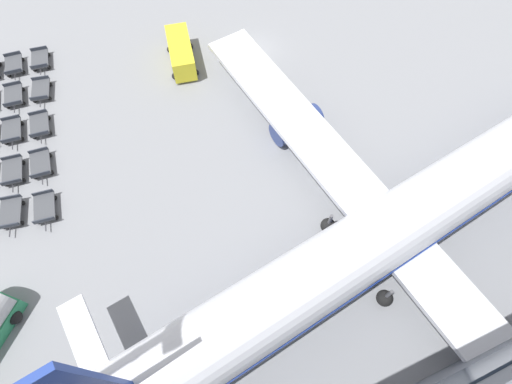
{
  "coord_description": "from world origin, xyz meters",
  "views": [
    {
      "loc": [
        27.58,
        -11.83,
        26.67
      ],
      "look_at": [
        14.94,
        -6.35,
        1.78
      ],
      "focal_mm": 28.0,
      "sensor_mm": 36.0,
      "label": 1
    }
  ],
  "objects_px": {
    "baggage_dolly_row_mid_a_col_c": "(12,131)",
    "baggage_dolly_row_mid_b_col_d": "(41,164)",
    "baggage_dolly_row_mid_b_col_c": "(40,125)",
    "baggage_dolly_row_mid_b_col_e": "(45,208)",
    "airplane": "(408,219)",
    "baggage_dolly_row_mid_b_col_b": "(41,90)",
    "baggage_dolly_row_mid_a_col_b": "(14,96)",
    "baggage_dolly_row_mid_a_col_d": "(13,171)",
    "baggage_dolly_row_mid_a_col_e": "(11,213)",
    "service_van": "(181,53)",
    "baggage_dolly_row_mid_b_col_a": "(40,60)",
    "baggage_dolly_row_mid_a_col_a": "(14,65)"
  },
  "relations": [
    {
      "from": "baggage_dolly_row_mid_a_col_c",
      "to": "baggage_dolly_row_mid_b_col_d",
      "type": "xyz_separation_m",
      "value": [
        4.27,
        1.65,
        0.0
      ]
    },
    {
      "from": "baggage_dolly_row_mid_b_col_c",
      "to": "baggage_dolly_row_mid_b_col_e",
      "type": "bearing_deg",
      "value": -6.21
    },
    {
      "from": "airplane",
      "to": "baggage_dolly_row_mid_b_col_b",
      "type": "bearing_deg",
      "value": -138.83
    },
    {
      "from": "airplane",
      "to": "baggage_dolly_row_mid_a_col_b",
      "type": "bearing_deg",
      "value": -136.22
    },
    {
      "from": "airplane",
      "to": "baggage_dolly_row_mid_a_col_d",
      "type": "distance_m",
      "value": 29.33
    },
    {
      "from": "baggage_dolly_row_mid_a_col_b",
      "to": "baggage_dolly_row_mid_b_col_b",
      "type": "xyz_separation_m",
      "value": [
        0.27,
        2.27,
        0.0
      ]
    },
    {
      "from": "baggage_dolly_row_mid_a_col_e",
      "to": "baggage_dolly_row_mid_a_col_c",
      "type": "bearing_deg",
      "value": 172.6
    },
    {
      "from": "baggage_dolly_row_mid_a_col_d",
      "to": "baggage_dolly_row_mid_a_col_e",
      "type": "bearing_deg",
      "value": -8.7
    },
    {
      "from": "service_van",
      "to": "baggage_dolly_row_mid_a_col_e",
      "type": "distance_m",
      "value": 19.26
    },
    {
      "from": "baggage_dolly_row_mid_b_col_b",
      "to": "baggage_dolly_row_mid_b_col_a",
      "type": "bearing_deg",
      "value": 172.17
    },
    {
      "from": "baggage_dolly_row_mid_b_col_a",
      "to": "baggage_dolly_row_mid_b_col_c",
      "type": "bearing_deg",
      "value": -8.97
    },
    {
      "from": "baggage_dolly_row_mid_a_col_b",
      "to": "baggage_dolly_row_mid_b_col_b",
      "type": "relative_size",
      "value": 0.99
    },
    {
      "from": "baggage_dolly_row_mid_a_col_a",
      "to": "baggage_dolly_row_mid_b_col_c",
      "type": "height_order",
      "value": "same"
    },
    {
      "from": "service_van",
      "to": "baggage_dolly_row_mid_a_col_a",
      "type": "bearing_deg",
      "value": -110.77
    },
    {
      "from": "service_van",
      "to": "baggage_dolly_row_mid_b_col_b",
      "type": "distance_m",
      "value": 12.65
    },
    {
      "from": "baggage_dolly_row_mid_a_col_b",
      "to": "baggage_dolly_row_mid_b_col_d",
      "type": "distance_m",
      "value": 8.2
    },
    {
      "from": "baggage_dolly_row_mid_b_col_b",
      "to": "baggage_dolly_row_mid_b_col_d",
      "type": "bearing_deg",
      "value": -8.93
    },
    {
      "from": "baggage_dolly_row_mid_b_col_b",
      "to": "baggage_dolly_row_mid_a_col_a",
      "type": "bearing_deg",
      "value": -156.61
    },
    {
      "from": "service_van",
      "to": "baggage_dolly_row_mid_b_col_c",
      "type": "height_order",
      "value": "service_van"
    },
    {
      "from": "baggage_dolly_row_mid_a_col_e",
      "to": "baggage_dolly_row_mid_b_col_b",
      "type": "relative_size",
      "value": 1.0
    },
    {
      "from": "baggage_dolly_row_mid_a_col_d",
      "to": "baggage_dolly_row_mid_b_col_a",
      "type": "bearing_deg",
      "value": 161.48
    },
    {
      "from": "baggage_dolly_row_mid_a_col_a",
      "to": "baggage_dolly_row_mid_a_col_d",
      "type": "relative_size",
      "value": 0.99
    },
    {
      "from": "airplane",
      "to": "baggage_dolly_row_mid_b_col_a",
      "type": "xyz_separation_m",
      "value": [
        -27.78,
        -20.41,
        -2.61
      ]
    },
    {
      "from": "service_van",
      "to": "baggage_dolly_row_mid_a_col_d",
      "type": "distance_m",
      "value": 17.13
    },
    {
      "from": "baggage_dolly_row_mid_a_col_a",
      "to": "baggage_dolly_row_mid_a_col_c",
      "type": "height_order",
      "value": "same"
    },
    {
      "from": "service_van",
      "to": "baggage_dolly_row_mid_b_col_e",
      "type": "distance_m",
      "value": 17.65
    },
    {
      "from": "airplane",
      "to": "service_van",
      "type": "bearing_deg",
      "value": -159.66
    },
    {
      "from": "baggage_dolly_row_mid_a_col_e",
      "to": "airplane",
      "type": "bearing_deg",
      "value": 63.07
    },
    {
      "from": "baggage_dolly_row_mid_b_col_a",
      "to": "baggage_dolly_row_mid_a_col_b",
      "type": "bearing_deg",
      "value": -38.11
    },
    {
      "from": "baggage_dolly_row_mid_a_col_a",
      "to": "baggage_dolly_row_mid_a_col_d",
      "type": "bearing_deg",
      "value": -7.55
    },
    {
      "from": "baggage_dolly_row_mid_b_col_b",
      "to": "baggage_dolly_row_mid_b_col_d",
      "type": "distance_m",
      "value": 7.96
    },
    {
      "from": "baggage_dolly_row_mid_a_col_b",
      "to": "baggage_dolly_row_mid_b_col_c",
      "type": "relative_size",
      "value": 1.0
    },
    {
      "from": "service_van",
      "to": "baggage_dolly_row_mid_b_col_a",
      "type": "distance_m",
      "value": 13.12
    },
    {
      "from": "airplane",
      "to": "baggage_dolly_row_mid_a_col_a",
      "type": "bearing_deg",
      "value": -140.99
    },
    {
      "from": "baggage_dolly_row_mid_a_col_b",
      "to": "baggage_dolly_row_mid_a_col_c",
      "type": "bearing_deg",
      "value": -9.04
    },
    {
      "from": "baggage_dolly_row_mid_a_col_a",
      "to": "baggage_dolly_row_mid_a_col_e",
      "type": "height_order",
      "value": "same"
    },
    {
      "from": "airplane",
      "to": "baggage_dolly_row_mid_a_col_d",
      "type": "xyz_separation_m",
      "value": [
        -16.26,
        -24.27,
        -2.61
      ]
    },
    {
      "from": "baggage_dolly_row_mid_a_col_b",
      "to": "baggage_dolly_row_mid_a_col_a",
      "type": "bearing_deg",
      "value": 172.54
    },
    {
      "from": "baggage_dolly_row_mid_b_col_d",
      "to": "baggage_dolly_row_mid_b_col_a",
      "type": "bearing_deg",
      "value": 171.43
    },
    {
      "from": "airplane",
      "to": "baggage_dolly_row_mid_b_col_a",
      "type": "distance_m",
      "value": 34.57
    },
    {
      "from": "baggage_dolly_row_mid_a_col_c",
      "to": "baggage_dolly_row_mid_b_col_e",
      "type": "distance_m",
      "value": 8.41
    },
    {
      "from": "baggage_dolly_row_mid_a_col_c",
      "to": "baggage_dolly_row_mid_a_col_d",
      "type": "bearing_deg",
      "value": -6.22
    },
    {
      "from": "airplane",
      "to": "baggage_dolly_row_mid_b_col_d",
      "type": "bearing_deg",
      "value": -125.95
    },
    {
      "from": "baggage_dolly_row_mid_a_col_b",
      "to": "baggage_dolly_row_mid_b_col_e",
      "type": "height_order",
      "value": "same"
    },
    {
      "from": "baggage_dolly_row_mid_a_col_d",
      "to": "baggage_dolly_row_mid_a_col_e",
      "type": "height_order",
      "value": "same"
    },
    {
      "from": "baggage_dolly_row_mid_a_col_a",
      "to": "baggage_dolly_row_mid_b_col_c",
      "type": "xyz_separation_m",
      "value": [
        8.01,
        1.07,
        0.0
      ]
    },
    {
      "from": "baggage_dolly_row_mid_b_col_b",
      "to": "baggage_dolly_row_mid_b_col_c",
      "type": "xyz_separation_m",
      "value": [
        3.92,
        -0.7,
        0.0
      ]
    },
    {
      "from": "service_van",
      "to": "baggage_dolly_row_mid_b_col_a",
      "type": "bearing_deg",
      "value": -113.29
    },
    {
      "from": "baggage_dolly_row_mid_b_col_b",
      "to": "baggage_dolly_row_mid_b_col_c",
      "type": "relative_size",
      "value": 1.01
    },
    {
      "from": "service_van",
      "to": "baggage_dolly_row_mid_a_col_d",
      "type": "height_order",
      "value": "service_van"
    }
  ]
}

